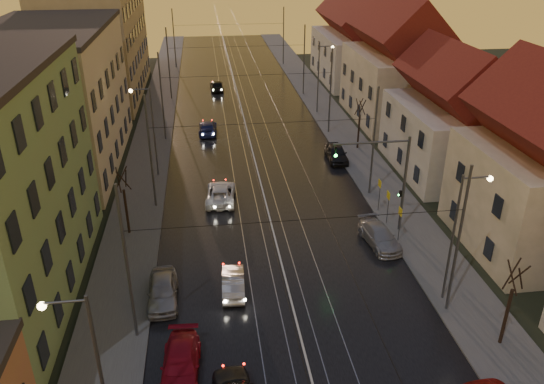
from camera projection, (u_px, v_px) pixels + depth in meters
name	position (u px, v px, depth m)	size (l,w,h in m)	color
road	(248.00, 133.00, 56.73)	(16.00, 120.00, 0.04)	black
sidewalk_left	(153.00, 137.00, 55.55)	(4.00, 120.00, 0.15)	#4C4C4C
sidewalk_right	(339.00, 129.00, 57.85)	(4.00, 120.00, 0.15)	#4C4C4C
tram_rail_0	(227.00, 134.00, 56.46)	(0.06, 120.00, 0.03)	gray
tram_rail_1	(241.00, 133.00, 56.62)	(0.06, 120.00, 0.03)	gray
tram_rail_2	(255.00, 132.00, 56.80)	(0.06, 120.00, 0.03)	gray
tram_rail_3	(268.00, 132.00, 56.97)	(0.06, 120.00, 0.03)	gray
apartment_left_2	(55.00, 100.00, 46.74)	(10.00, 20.00, 12.00)	#C6B199
apartment_left_3	(98.00, 40.00, 67.67)	(10.00, 24.00, 14.00)	#907F5C
house_right_1	(543.00, 173.00, 34.03)	(8.67, 10.20, 10.80)	#B4AA8B
house_right_2	(454.00, 121.00, 45.96)	(9.18, 12.24, 9.20)	#B9B3AB
house_right_3	(397.00, 68.00, 58.81)	(9.18, 14.28, 11.50)	#B4AA8B
house_right_4	(353.00, 45.00, 75.17)	(9.18, 16.32, 10.00)	#B9B3AB
catenary_pole_l_1	(127.00, 266.00, 26.16)	(0.16, 0.16, 9.00)	#595B60
catenary_pole_r_1	(458.00, 243.00, 28.14)	(0.16, 0.16, 9.00)	#595B60
catenary_pole_l_2	(150.00, 153.00, 39.52)	(0.16, 0.16, 9.00)	#595B60
catenary_pole_r_2	(374.00, 143.00, 41.50)	(0.16, 0.16, 9.00)	#595B60
catenary_pole_l_3	(162.00, 98.00, 52.88)	(0.16, 0.16, 9.00)	#595B60
catenary_pole_r_3	(330.00, 92.00, 54.85)	(0.16, 0.16, 9.00)	#595B60
catenary_pole_l_4	(169.00, 64.00, 66.24)	(0.16, 0.16, 9.00)	#595B60
catenary_pole_r_4	(304.00, 61.00, 68.21)	(0.16, 0.16, 9.00)	#595B60
catenary_pole_l_5	(174.00, 39.00, 82.26)	(0.16, 0.16, 9.00)	#595B60
catenary_pole_r_5	(283.00, 36.00, 84.24)	(0.16, 0.16, 9.00)	#595B60
street_lamp_0	(90.00, 364.00, 19.70)	(1.75, 0.32, 8.00)	#595B60
street_lamp_1	(460.00, 227.00, 28.92)	(1.75, 0.32, 8.00)	#595B60
street_lamp_2	(149.00, 123.00, 44.63)	(1.75, 0.32, 8.00)	#595B60
street_lamp_3	(321.00, 72.00, 60.98)	(1.75, 0.32, 8.00)	#595B60
traffic_light_mast	(391.00, 173.00, 36.04)	(5.30, 0.32, 7.20)	#595B60
bare_tree_0	(125.00, 203.00, 36.66)	(1.09, 1.09, 5.11)	black
bare_tree_1	(509.00, 306.00, 26.54)	(1.09, 1.09, 5.11)	black
bare_tree_2	(359.00, 125.00, 51.50)	(1.09, 1.09, 5.11)	black
driving_car_1	(233.00, 282.00, 31.50)	(1.31, 3.74, 1.23)	#9D9DA2
driving_car_2	(221.00, 193.00, 42.16)	(2.23, 4.83, 1.34)	silver
driving_car_3	(208.00, 128.00, 56.40)	(1.86, 4.56, 1.32)	navy
driving_car_4	(217.00, 86.00, 71.70)	(1.67, 4.16, 1.42)	black
parked_left_2	(181.00, 364.00, 25.49)	(1.81, 4.45, 1.29)	maroon
parked_left_3	(162.00, 290.00, 30.62)	(1.72, 4.27, 1.45)	#9B9BA0
parked_right_1	(380.00, 236.00, 36.23)	(1.80, 4.44, 1.29)	#A09FA5
parked_right_2	(336.00, 153.00, 49.64)	(1.75, 4.35, 1.48)	black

